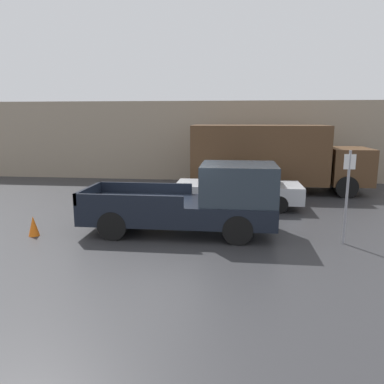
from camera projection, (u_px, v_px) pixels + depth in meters
The scene contains 7 objects.
ground_plane at pixel (174, 234), 11.18m from camera, with size 60.00×60.00×0.00m, color #2D2D30.
building_wall at pixel (203, 141), 20.43m from camera, with size 28.00×0.15×4.30m.
pickup_truck at pixel (199, 201), 11.12m from camera, with size 5.69×2.09×2.11m.
car at pixel (239, 187), 14.49m from camera, with size 4.79×1.92×1.57m.
delivery_truck at pixel (271, 156), 17.32m from camera, with size 8.00×2.44×3.08m.
parking_sign at pixel (347, 192), 10.08m from camera, with size 0.30×0.07×2.58m.
traffic_cone at pixel (34, 226), 10.99m from camera, with size 0.31×0.31×0.59m.
Camera 1 is at (1.77, -10.58, 3.43)m, focal length 35.00 mm.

